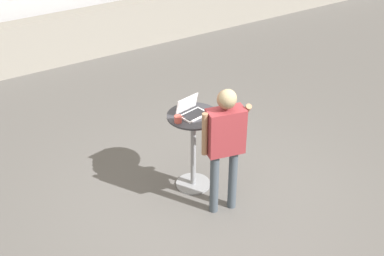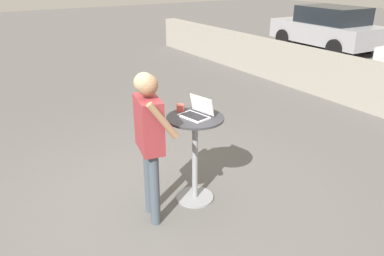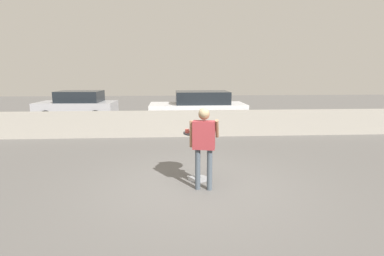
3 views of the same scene
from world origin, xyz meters
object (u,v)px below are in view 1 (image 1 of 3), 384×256
Objects in this scene: cafe_table at (193,142)px; coffee_mug at (178,119)px; standing_person at (225,135)px; laptop at (191,111)px.

coffee_mug is at bearing -169.10° from cafe_table.
standing_person reaches higher than cafe_table.
cafe_table is 8.68× the size of coffee_mug.
coffee_mug is at bearing 118.64° from standing_person.
coffee_mug reaches higher than cafe_table.
laptop reaches higher than cafe_table.
standing_person reaches higher than coffee_mug.
standing_person is at bearing -61.36° from coffee_mug.
laptop reaches higher than coffee_mug.
cafe_table is at bearing 95.78° from standing_person.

